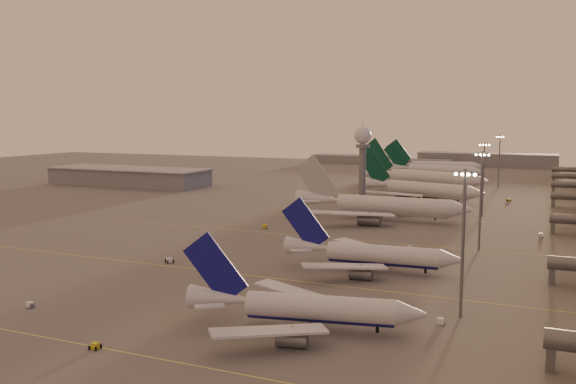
% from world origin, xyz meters
% --- Properties ---
extents(ground, '(700.00, 700.00, 0.00)m').
position_xyz_m(ground, '(0.00, 0.00, 0.00)').
color(ground, '#5D5B5B').
rests_on(ground, ground).
extents(taxiway_markings, '(180.00, 185.25, 0.02)m').
position_xyz_m(taxiway_markings, '(30.00, 56.00, 0.01)').
color(taxiway_markings, '#DBD04D').
rests_on(taxiway_markings, ground).
extents(hangar, '(82.00, 27.00, 8.50)m').
position_xyz_m(hangar, '(-120.00, 140.00, 4.32)').
color(hangar, slate).
rests_on(hangar, ground).
extents(radar_tower, '(6.40, 6.40, 31.10)m').
position_xyz_m(radar_tower, '(5.00, 120.00, 20.95)').
color(radar_tower, slate).
rests_on(radar_tower, ground).
extents(mast_a, '(3.60, 0.56, 25.00)m').
position_xyz_m(mast_a, '(58.00, 0.00, 13.74)').
color(mast_a, slate).
rests_on(mast_a, ground).
extents(mast_b, '(3.60, 0.56, 25.00)m').
position_xyz_m(mast_b, '(55.00, 55.00, 13.74)').
color(mast_b, slate).
rests_on(mast_b, ground).
extents(mast_c, '(3.60, 0.56, 25.00)m').
position_xyz_m(mast_c, '(50.00, 110.00, 13.74)').
color(mast_c, slate).
rests_on(mast_c, ground).
extents(mast_d, '(3.60, 0.56, 25.00)m').
position_xyz_m(mast_d, '(48.00, 200.00, 13.74)').
color(mast_d, slate).
rests_on(mast_d, ground).
extents(distant_horizon, '(165.00, 37.50, 9.00)m').
position_xyz_m(distant_horizon, '(2.62, 325.14, 3.89)').
color(distant_horizon, slate).
rests_on(distant_horizon, ground).
extents(narrowbody_near, '(38.49, 30.43, 15.18)m').
position_xyz_m(narrowbody_near, '(36.17, -16.39, 3.07)').
color(narrowbody_near, silver).
rests_on(narrowbody_near, ground).
extents(narrowbody_mid, '(39.96, 31.83, 15.61)m').
position_xyz_m(narrowbody_mid, '(35.58, 23.73, 3.16)').
color(narrowbody_mid, silver).
rests_on(narrowbody_mid, ground).
extents(widebody_white, '(59.11, 47.39, 20.80)m').
position_xyz_m(widebody_white, '(20.59, 89.13, 3.61)').
color(widebody_white, silver).
rests_on(widebody_white, ground).
extents(greentail_a, '(54.15, 43.09, 20.26)m').
position_xyz_m(greentail_a, '(22.74, 140.24, 3.58)').
color(greentail_a, silver).
rests_on(greentail_a, ground).
extents(greentail_b, '(62.56, 49.79, 23.39)m').
position_xyz_m(greentail_b, '(16.43, 178.74, 4.13)').
color(greentail_b, silver).
rests_on(greentail_b, ground).
extents(greentail_c, '(55.30, 44.53, 20.08)m').
position_xyz_m(greentail_c, '(12.53, 228.92, 3.55)').
color(greentail_c, silver).
rests_on(greentail_c, ground).
extents(greentail_d, '(56.41, 45.32, 20.52)m').
position_xyz_m(greentail_d, '(8.48, 256.98, 3.62)').
color(greentail_d, silver).
rests_on(greentail_d, ground).
extents(gsv_truck_a, '(5.44, 2.30, 2.14)m').
position_xyz_m(gsv_truck_a, '(-11.84, -25.16, 1.09)').
color(gsv_truck_a, white).
rests_on(gsv_truck_a, ground).
extents(gsv_tug_near, '(1.96, 3.18, 0.90)m').
position_xyz_m(gsv_tug_near, '(11.51, -35.77, 0.46)').
color(gsv_tug_near, gold).
rests_on(gsv_tug_near, ground).
extents(gsv_catering_a, '(5.31, 3.40, 4.02)m').
position_xyz_m(gsv_catering_a, '(55.74, -4.93, 2.01)').
color(gsv_catering_a, white).
rests_on(gsv_catering_a, ground).
extents(gsv_tug_mid, '(4.41, 4.01, 1.08)m').
position_xyz_m(gsv_tug_mid, '(-8.83, 12.54, 0.56)').
color(gsv_tug_mid, white).
rests_on(gsv_tug_mid, ground).
extents(gsv_truck_b, '(5.11, 3.48, 1.95)m').
position_xyz_m(gsv_truck_b, '(39.17, 49.11, 0.99)').
color(gsv_truck_b, white).
rests_on(gsv_truck_b, ground).
extents(gsv_truck_c, '(6.03, 5.86, 2.50)m').
position_xyz_m(gsv_truck_c, '(-7.31, 60.95, 1.28)').
color(gsv_truck_c, gold).
rests_on(gsv_truck_c, ground).
extents(gsv_catering_b, '(5.16, 2.52, 4.20)m').
position_xyz_m(gsv_catering_b, '(69.20, 79.87, 2.10)').
color(gsv_catering_b, white).
rests_on(gsv_catering_b, ground).
extents(gsv_tug_far, '(3.93, 3.67, 0.97)m').
position_xyz_m(gsv_tug_far, '(13.22, 94.05, 0.50)').
color(gsv_tug_far, white).
rests_on(gsv_tug_far, ground).
extents(gsv_tug_hangar, '(3.95, 3.19, 0.98)m').
position_xyz_m(gsv_tug_hangar, '(55.87, 152.53, 0.51)').
color(gsv_tug_hangar, gold).
rests_on(gsv_tug_hangar, ground).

